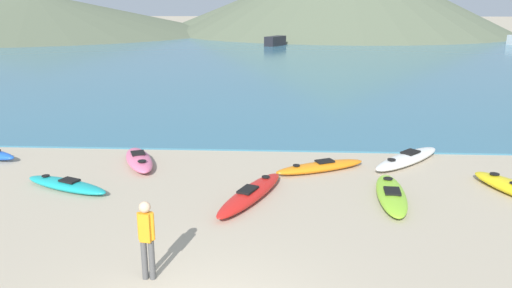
{
  "coord_description": "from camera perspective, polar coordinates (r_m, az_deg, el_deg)",
  "views": [
    {
      "loc": [
        1.29,
        -6.62,
        5.0
      ],
      "look_at": [
        0.4,
        9.27,
        0.5
      ],
      "focal_mm": 35.0,
      "sensor_mm": 36.0,
      "label": 1
    }
  ],
  "objects": [
    {
      "name": "kayak_on_sand_0",
      "position": [
        16.84,
        16.9,
        -1.59
      ],
      "size": [
        2.9,
        3.0,
        0.38
      ],
      "color": "white",
      "rests_on": "ground_plane"
    },
    {
      "name": "bay_water",
      "position": [
        51.97,
        1.81,
        10.29
      ],
      "size": [
        160.0,
        70.0,
        0.06
      ],
      "primitive_type": "cube",
      "color": "teal",
      "rests_on": "ground_plane"
    },
    {
      "name": "kayak_on_sand_3",
      "position": [
        14.86,
        -20.86,
        -4.38
      ],
      "size": [
        2.86,
        1.7,
        0.32
      ],
      "color": "teal",
      "rests_on": "ground_plane"
    },
    {
      "name": "kayak_on_sand_2",
      "position": [
        13.7,
        15.19,
        -5.58
      ],
      "size": [
        1.0,
        3.14,
        0.32
      ],
      "color": "#8CCC2D",
      "rests_on": "ground_plane"
    },
    {
      "name": "far_hill_midleft",
      "position": [
        99.01,
        1.25,
        15.13
      ],
      "size": [
        39.82,
        39.82,
        7.75
      ],
      "primitive_type": "cone",
      "color": "#5B664C",
      "rests_on": "ground_plane"
    },
    {
      "name": "person_near_foreground",
      "position": [
        9.52,
        -12.39,
        -10.16
      ],
      "size": [
        0.32,
        0.22,
        1.56
      ],
      "color": "#4C4C4C",
      "rests_on": "ground_plane"
    },
    {
      "name": "kayak_on_sand_1",
      "position": [
        15.5,
        7.36,
        -2.59
      ],
      "size": [
        2.98,
        1.86,
        0.34
      ],
      "color": "orange",
      "rests_on": "ground_plane"
    },
    {
      "name": "kayak_on_sand_5",
      "position": [
        13.19,
        -0.61,
        -5.71
      ],
      "size": [
        1.92,
        3.48,
        0.37
      ],
      "color": "red",
      "rests_on": "ground_plane"
    },
    {
      "name": "far_hill_left",
      "position": [
        97.14,
        -24.08,
        13.54
      ],
      "size": [
        65.42,
        65.42,
        6.87
      ],
      "primitive_type": "cone",
      "color": "#5B664C",
      "rests_on": "ground_plane"
    },
    {
      "name": "moored_boat_2",
      "position": [
        61.6,
        2.22,
        11.69
      ],
      "size": [
        2.64,
        3.6,
        1.12
      ],
      "color": "black",
      "rests_on": "bay_water"
    },
    {
      "name": "kayak_on_sand_7",
      "position": [
        16.41,
        -13.23,
        -1.76
      ],
      "size": [
        1.77,
        2.76,
        0.39
      ],
      "color": "#E5668C",
      "rests_on": "ground_plane"
    }
  ]
}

